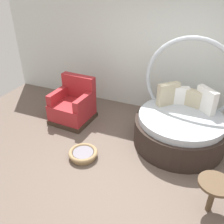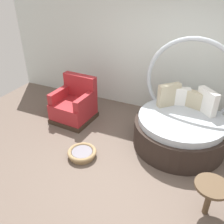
# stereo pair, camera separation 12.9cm
# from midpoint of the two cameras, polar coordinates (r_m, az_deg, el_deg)

# --- Properties ---
(ground_plane) EXTENTS (8.00, 8.00, 0.02)m
(ground_plane) POSITION_cam_midpoint_polar(r_m,az_deg,el_deg) (4.02, 4.64, -14.64)
(ground_plane) COLOR #66564C
(back_wall) EXTENTS (8.00, 0.12, 2.83)m
(back_wall) POSITION_cam_midpoint_polar(r_m,az_deg,el_deg) (5.28, 14.45, 13.94)
(back_wall) COLOR silver
(back_wall) RESTS_ON ground_plane
(round_daybed) EXTENTS (1.65, 1.65, 1.91)m
(round_daybed) POSITION_cam_midpoint_polar(r_m,az_deg,el_deg) (4.59, 16.78, -2.88)
(round_daybed) COLOR #2D231E
(round_daybed) RESTS_ON ground_plane
(red_armchair) EXTENTS (0.84, 0.84, 0.94)m
(red_armchair) POSITION_cam_midpoint_polar(r_m,az_deg,el_deg) (5.23, -8.17, 1.56)
(red_armchair) COLOR #38281E
(red_armchair) RESTS_ON ground_plane
(pet_basket) EXTENTS (0.51, 0.51, 0.13)m
(pet_basket) POSITION_cam_midpoint_polar(r_m,az_deg,el_deg) (4.30, -6.23, -9.67)
(pet_basket) COLOR #9E7F56
(pet_basket) RESTS_ON ground_plane
(side_table) EXTENTS (0.44, 0.44, 0.52)m
(side_table) POSITION_cam_midpoint_polar(r_m,az_deg,el_deg) (3.47, 23.46, -16.64)
(side_table) COLOR brown
(side_table) RESTS_ON ground_plane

